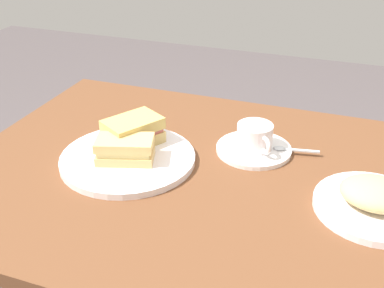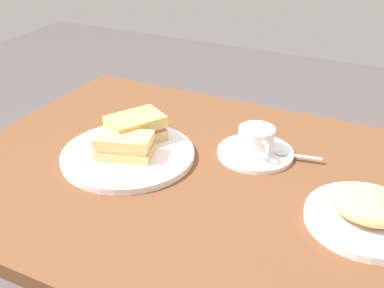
% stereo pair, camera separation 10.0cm
% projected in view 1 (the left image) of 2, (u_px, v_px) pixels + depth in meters
% --- Properties ---
extents(dining_table, '(1.01, 0.75, 0.72)m').
position_uv_depth(dining_table, '(203.00, 226.00, 1.03)').
color(dining_table, brown).
rests_on(dining_table, ground_plane).
extents(sandwich_plate, '(0.28, 0.28, 0.01)m').
position_uv_depth(sandwich_plate, '(128.00, 159.00, 0.99)').
color(sandwich_plate, white).
rests_on(sandwich_plate, dining_table).
extents(sandwich_front, '(0.13, 0.10, 0.05)m').
position_uv_depth(sandwich_front, '(125.00, 149.00, 0.96)').
color(sandwich_front, '#E3B773').
rests_on(sandwich_front, sandwich_plate).
extents(sandwich_back, '(0.13, 0.14, 0.06)m').
position_uv_depth(sandwich_back, '(133.00, 131.00, 1.02)').
color(sandwich_back, tan).
rests_on(sandwich_back, sandwich_plate).
extents(coffee_saucer, '(0.16, 0.16, 0.01)m').
position_uv_depth(coffee_saucer, '(254.00, 149.00, 1.03)').
color(coffee_saucer, white).
rests_on(coffee_saucer, dining_table).
extents(coffee_cup, '(0.08, 0.09, 0.05)m').
position_uv_depth(coffee_cup, '(255.00, 136.00, 1.01)').
color(coffee_cup, white).
rests_on(coffee_cup, coffee_saucer).
extents(spoon, '(0.10, 0.03, 0.01)m').
position_uv_depth(spoon, '(288.00, 149.00, 1.02)').
color(spoon, silver).
rests_on(spoon, coffee_saucer).
extents(side_plate, '(0.21, 0.21, 0.01)m').
position_uv_depth(side_plate, '(374.00, 207.00, 0.85)').
color(side_plate, white).
rests_on(side_plate, dining_table).
extents(side_food_pile, '(0.13, 0.11, 0.04)m').
position_uv_depth(side_food_pile, '(377.00, 193.00, 0.83)').
color(side_food_pile, '#D5B674').
rests_on(side_food_pile, side_plate).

